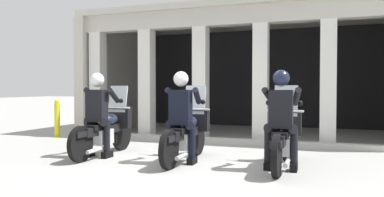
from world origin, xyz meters
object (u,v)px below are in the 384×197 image
(motorcycle_left, at_px, (106,129))
(police_officer_left, at_px, (98,107))
(motorcycle_right, at_px, (283,136))
(motorcycle_center, at_px, (187,132))
(police_officer_right, at_px, (281,111))
(bollard_kerbside, at_px, (57,118))
(police_officer_center, at_px, (181,109))

(motorcycle_left, distance_m, police_officer_left, 0.52)
(motorcycle_right, bearing_deg, motorcycle_left, 176.80)
(motorcycle_center, relative_size, police_officer_right, 1.29)
(motorcycle_right, distance_m, bollard_kerbside, 6.37)
(police_officer_right, bearing_deg, police_officer_left, 176.80)
(police_officer_right, relative_size, bollard_kerbside, 1.58)
(motorcycle_left, bearing_deg, motorcycle_center, -11.14)
(bollard_kerbside, bearing_deg, motorcycle_right, -17.06)
(police_officer_center, distance_m, motorcycle_right, 1.77)
(police_officer_left, xyz_separation_m, police_officer_right, (3.37, 0.01, 0.00))
(police_officer_left, xyz_separation_m, motorcycle_center, (1.69, 0.28, -0.44))
(police_officer_left, xyz_separation_m, bollard_kerbside, (-2.72, 2.16, -0.44))
(motorcycle_center, bearing_deg, bollard_kerbside, 151.96)
(police_officer_center, height_order, motorcycle_right, police_officer_center)
(motorcycle_right, bearing_deg, bollard_kerbside, 159.62)
(motorcycle_left, xyz_separation_m, police_officer_right, (3.37, -0.28, 0.44))
(motorcycle_center, height_order, motorcycle_right, same)
(motorcycle_center, bearing_deg, motorcycle_left, 174.88)
(police_officer_left, height_order, police_officer_center, same)
(motorcycle_left, bearing_deg, police_officer_center, -20.69)
(police_officer_center, xyz_separation_m, motorcycle_right, (1.69, 0.30, -0.44))
(police_officer_left, distance_m, bollard_kerbside, 3.50)
(motorcycle_right, bearing_deg, police_officer_left, -178.39)
(motorcycle_right, xyz_separation_m, bollard_kerbside, (-6.09, 1.87, -0.00))
(police_officer_left, distance_m, motorcycle_center, 1.76)
(police_officer_left, relative_size, police_officer_center, 1.00)
(police_officer_left, relative_size, bollard_kerbside, 1.58)
(police_officer_left, height_order, motorcycle_right, police_officer_left)
(police_officer_right, height_order, bollard_kerbside, police_officer_right)
(motorcycle_left, relative_size, police_officer_left, 1.29)
(motorcycle_center, bearing_deg, police_officer_right, -13.99)
(motorcycle_left, height_order, motorcycle_right, same)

